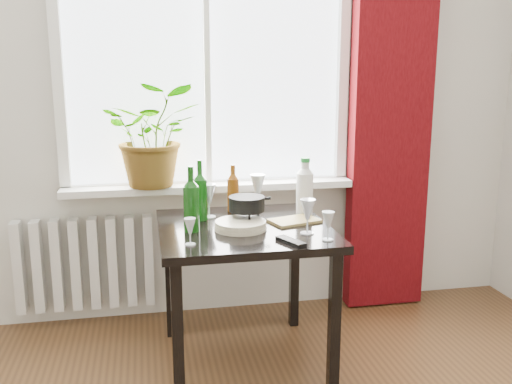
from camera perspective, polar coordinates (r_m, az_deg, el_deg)
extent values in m
cube|color=white|center=(3.42, -5.00, 13.65)|extent=(1.72, 0.08, 1.62)
cube|color=white|center=(3.42, -4.63, 0.57)|extent=(1.72, 0.20, 0.04)
cube|color=#3D0508|center=(3.62, 13.37, 8.48)|extent=(0.50, 0.12, 2.56)
cube|color=silver|center=(3.56, -16.71, -6.86)|extent=(0.80, 0.10, 0.55)
cube|color=black|center=(2.88, -1.22, -3.80)|extent=(0.85, 0.85, 0.04)
cube|color=black|center=(2.64, -7.83, -14.14)|extent=(0.05, 0.05, 0.70)
cube|color=black|center=(3.31, -8.62, -8.53)|extent=(0.05, 0.05, 0.70)
cube|color=black|center=(2.77, 7.84, -12.83)|extent=(0.05, 0.05, 0.70)
cube|color=black|center=(3.41, 3.84, -7.75)|extent=(0.05, 0.05, 0.70)
imported|color=#207A23|center=(3.32, -10.18, 5.62)|extent=(0.56, 0.49, 0.59)
cylinder|color=beige|center=(2.81, -1.56, -3.33)|extent=(0.32, 0.32, 0.04)
cube|color=black|center=(2.60, 3.50, -4.95)|extent=(0.11, 0.17, 0.02)
cube|color=olive|center=(2.95, 3.87, -2.88)|extent=(0.28, 0.22, 0.01)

